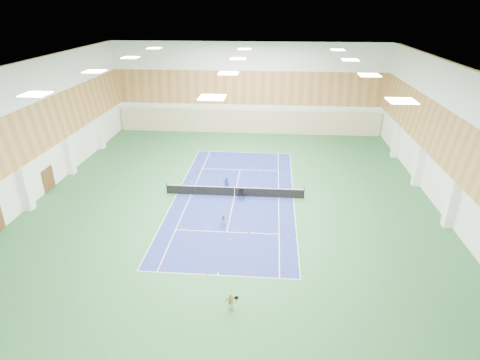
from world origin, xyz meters
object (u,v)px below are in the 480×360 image
at_px(child_apron, 230,301).
at_px(ball_cart, 241,195).
at_px(tennis_net, 234,191).
at_px(coach, 227,185).
at_px(child_court, 224,221).

bearing_deg(child_apron, ball_cart, 77.04).
bearing_deg(child_apron, tennis_net, 79.62).
xyz_separation_m(coach, child_apron, (1.99, -15.60, -0.25)).
relative_size(tennis_net, child_court, 10.69).
bearing_deg(tennis_net, coach, 143.23).
relative_size(child_court, child_apron, 1.04).
distance_m(coach, ball_cart, 1.96).
xyz_separation_m(child_court, child_apron, (1.52, -9.29, -0.02)).
distance_m(child_court, child_apron, 9.41).
relative_size(coach, ball_cart, 1.77).
bearing_deg(tennis_net, child_court, -93.31).
bearing_deg(child_court, ball_cart, 70.54).
relative_size(child_court, ball_cart, 1.28).
height_order(child_court, ball_cart, child_court).
distance_m(coach, child_apron, 15.73).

